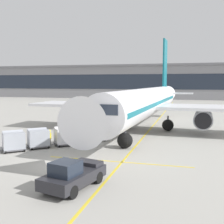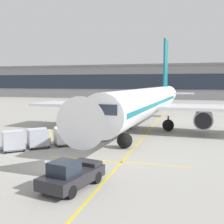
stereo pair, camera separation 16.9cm
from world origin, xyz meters
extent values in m
plane|color=#9E9B93|center=(0.00, 0.00, 0.00)|extent=(600.00, 600.00, 0.00)
cylinder|color=white|center=(4.01, 16.46, 3.84)|extent=(5.27, 32.26, 3.64)
cube|color=#146B7A|center=(4.01, 16.46, 3.84)|extent=(5.24, 30.98, 0.44)
cone|color=white|center=(3.09, -1.39, 3.84)|extent=(3.64, 3.81, 3.45)
cone|color=white|center=(4.97, 35.40, 4.12)|extent=(3.38, 5.97, 3.09)
cube|color=white|center=(-4.30, 17.69, 3.30)|extent=(15.56, 7.19, 0.36)
cylinder|color=#93969E|center=(-3.13, 16.99, 1.99)|extent=(2.47, 4.28, 2.25)
cylinder|color=black|center=(-3.24, 14.85, 1.99)|extent=(1.92, 0.22, 1.92)
cube|color=white|center=(12.39, 16.83, 3.30)|extent=(15.56, 7.19, 0.36)
cylinder|color=#93969E|center=(11.16, 16.25, 1.99)|extent=(2.47, 4.28, 2.25)
cylinder|color=black|center=(11.05, 14.12, 1.99)|extent=(1.92, 0.22, 1.92)
cube|color=#146B7A|center=(4.90, 33.95, 9.39)|extent=(0.48, 3.86, 9.63)
cube|color=white|center=(4.89, 33.66, 4.39)|extent=(10.49, 3.10, 0.20)
cube|color=#1E2633|center=(3.22, 1.15, 4.39)|extent=(2.63, 1.76, 0.80)
cylinder|color=#47474C|center=(3.51, 6.84, 1.40)|extent=(0.22, 0.22, 1.26)
sphere|color=black|center=(3.51, 6.84, 0.77)|extent=(1.54, 1.54, 1.54)
cylinder|color=#47474C|center=(1.36, 18.20, 1.40)|extent=(0.22, 0.22, 1.26)
sphere|color=black|center=(1.36, 18.20, 0.77)|extent=(1.54, 1.54, 1.54)
cylinder|color=#47474C|center=(6.81, 17.92, 1.40)|extent=(0.22, 0.22, 1.26)
sphere|color=black|center=(6.81, 17.92, 0.77)|extent=(1.54, 1.54, 1.54)
cube|color=silver|center=(-0.77, 9.34, 0.50)|extent=(3.71, 3.24, 0.44)
cube|color=black|center=(-1.74, 9.11, 1.07)|extent=(0.81, 0.80, 0.70)
cylinder|color=#333338|center=(-1.18, 9.49, 1.12)|extent=(0.08, 0.08, 0.80)
cube|color=silver|center=(0.28, 10.06, 1.55)|extent=(4.62, 3.56, 1.81)
cube|color=black|center=(0.28, 10.06, 1.64)|extent=(4.42, 3.36, 1.66)
cube|color=#333338|center=(0.53, 9.69, 1.67)|extent=(4.08, 2.82, 1.85)
cube|color=#333338|center=(0.03, 10.42, 1.67)|extent=(4.08, 2.82, 1.85)
cylinder|color=black|center=(0.63, 9.40, 0.28)|extent=(0.58, 0.48, 0.56)
cylinder|color=black|center=(-0.20, 10.62, 0.28)|extent=(0.58, 0.48, 0.56)
cylinder|color=black|center=(-1.33, 8.06, 0.28)|extent=(0.58, 0.48, 0.56)
cylinder|color=black|center=(-2.17, 9.27, 0.28)|extent=(0.58, 0.48, 0.56)
cube|color=#515156|center=(-2.64, 6.38, 0.21)|extent=(2.56, 2.53, 0.12)
cylinder|color=#4C4C51|center=(-3.64, 5.48, 0.20)|extent=(0.57, 0.52, 0.07)
cube|color=silver|center=(-2.64, 6.38, 1.02)|extent=(2.42, 2.39, 1.50)
cube|color=silver|center=(-2.92, 6.69, 1.54)|extent=(1.93, 1.85, 0.74)
cube|color=silver|center=(-3.36, 5.74, 1.02)|extent=(0.99, 1.09, 1.38)
sphere|color=black|center=(-3.69, 6.35, 0.15)|extent=(0.30, 0.30, 0.30)
sphere|color=black|center=(-2.78, 5.34, 0.15)|extent=(0.30, 0.30, 0.30)
sphere|color=black|center=(-2.50, 7.42, 0.15)|extent=(0.30, 0.30, 0.30)
sphere|color=black|center=(-1.59, 6.41, 0.15)|extent=(0.30, 0.30, 0.30)
cube|color=#515156|center=(-4.67, 4.69, 0.21)|extent=(2.56, 2.53, 0.12)
cylinder|color=#4C4C51|center=(-5.67, 3.78, 0.20)|extent=(0.57, 0.52, 0.07)
cube|color=#9EA3AD|center=(-4.67, 4.69, 1.02)|extent=(2.42, 2.39, 1.50)
cube|color=#9EA3AD|center=(-4.94, 4.99, 1.54)|extent=(1.93, 1.85, 0.74)
cube|color=silver|center=(-5.39, 4.04, 1.02)|extent=(0.99, 1.09, 1.38)
sphere|color=black|center=(-5.72, 4.66, 0.15)|extent=(0.30, 0.30, 0.30)
sphere|color=black|center=(-4.81, 3.65, 0.15)|extent=(0.30, 0.30, 0.30)
sphere|color=black|center=(-4.53, 5.73, 0.15)|extent=(0.30, 0.30, 0.30)
sphere|color=black|center=(-3.62, 4.72, 0.15)|extent=(0.30, 0.30, 0.30)
cube|color=#515156|center=(-6.20, 2.87, 0.21)|extent=(2.56, 2.53, 0.12)
cube|color=#9EA3AD|center=(-6.20, 2.87, 1.02)|extent=(2.42, 2.39, 1.50)
cube|color=#9EA3AD|center=(-6.48, 3.18, 1.54)|extent=(1.93, 1.85, 0.74)
cube|color=silver|center=(-6.92, 2.23, 1.02)|extent=(0.99, 1.09, 1.38)
sphere|color=black|center=(-7.25, 2.84, 0.15)|extent=(0.30, 0.30, 0.30)
sphere|color=black|center=(-6.34, 1.83, 0.15)|extent=(0.30, 0.30, 0.30)
sphere|color=black|center=(-6.06, 3.91, 0.15)|extent=(0.30, 0.30, 0.30)
sphere|color=black|center=(-5.15, 2.90, 0.15)|extent=(0.30, 0.30, 0.30)
cube|color=#232328|center=(2.79, -4.14, 0.68)|extent=(3.04, 4.76, 0.70)
cube|color=#1E2633|center=(2.62, -4.89, 1.43)|extent=(1.78, 1.83, 0.80)
cube|color=#28282D|center=(3.17, -2.53, 1.15)|extent=(1.96, 1.35, 0.24)
cylinder|color=black|center=(4.00, -3.02, 0.38)|extent=(0.44, 0.80, 0.76)
cylinder|color=black|center=(2.20, -2.60, 0.38)|extent=(0.44, 0.80, 0.76)
cylinder|color=black|center=(3.39, -5.67, 0.38)|extent=(0.44, 0.80, 0.76)
cylinder|color=black|center=(1.59, -5.26, 0.38)|extent=(0.44, 0.80, 0.76)
cylinder|color=#514C42|center=(-3.82, 5.34, 0.43)|extent=(0.15, 0.15, 0.86)
cylinder|color=#514C42|center=(-3.71, 5.20, 0.43)|extent=(0.15, 0.15, 0.86)
cube|color=yellow|center=(-3.77, 5.27, 1.15)|extent=(0.42, 0.45, 0.58)
cube|color=white|center=(-3.67, 5.35, 1.15)|extent=(0.22, 0.28, 0.08)
sphere|color=tan|center=(-3.77, 5.27, 1.56)|extent=(0.21, 0.21, 0.21)
sphere|color=yellow|center=(-3.77, 5.27, 1.63)|extent=(0.23, 0.23, 0.23)
cylinder|color=yellow|center=(-3.91, 5.46, 1.10)|extent=(0.09, 0.09, 0.56)
cylinder|color=yellow|center=(-3.62, 5.08, 1.10)|extent=(0.09, 0.09, 0.56)
cylinder|color=#514C42|center=(-1.09, 8.42, 0.43)|extent=(0.15, 0.15, 0.86)
cylinder|color=#514C42|center=(-1.25, 8.34, 0.43)|extent=(0.15, 0.15, 0.86)
cube|color=yellow|center=(-1.17, 8.38, 1.15)|extent=(0.45, 0.39, 0.58)
cube|color=white|center=(-1.11, 8.27, 1.15)|extent=(0.31, 0.17, 0.08)
sphere|color=beige|center=(-1.17, 8.38, 1.56)|extent=(0.21, 0.21, 0.21)
sphere|color=yellow|center=(-1.17, 8.38, 1.63)|extent=(0.23, 0.23, 0.23)
cylinder|color=yellow|center=(-0.95, 8.49, 1.10)|extent=(0.09, 0.09, 0.56)
cylinder|color=yellow|center=(-1.38, 8.27, 1.10)|extent=(0.09, 0.09, 0.56)
cube|color=black|center=(-2.86, 14.24, 0.03)|extent=(0.62, 0.62, 0.05)
cone|color=orange|center=(-2.86, 14.24, 0.37)|extent=(0.49, 0.49, 0.65)
cylinder|color=white|center=(-2.86, 14.24, 0.41)|extent=(0.27, 0.27, 0.08)
cube|color=yellow|center=(4.36, 16.46, 0.00)|extent=(0.20, 110.00, 0.01)
cube|color=yellow|center=(4.01, 2.04, 0.00)|extent=(12.00, 0.20, 0.01)
cube|color=gray|center=(-12.97, 96.89, 6.26)|extent=(145.99, 21.33, 12.52)
cube|color=#1E2633|center=(-12.97, 86.17, 6.57)|extent=(141.61, 0.10, 5.63)
cube|color=slate|center=(-12.97, 94.76, 12.87)|extent=(144.53, 18.13, 0.70)
camera|label=1|loc=(9.50, -19.59, 6.43)|focal=45.27mm
camera|label=2|loc=(9.66, -19.55, 6.43)|focal=45.27mm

